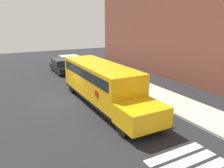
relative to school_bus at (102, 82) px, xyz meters
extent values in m
plane|color=black|center=(-1.88, -1.82, -1.65)|extent=(60.00, 60.00, 0.00)
cube|color=#B2ADA3|center=(-1.88, 4.68, -1.57)|extent=(44.00, 3.00, 0.15)
cube|color=brown|center=(-1.88, 11.18, 2.99)|extent=(32.00, 4.00, 9.28)
cube|color=white|center=(7.25, 0.18, -1.65)|extent=(0.50, 3.20, 0.01)
cube|color=white|center=(7.95, 0.18, -1.65)|extent=(0.50, 3.20, 0.01)
cube|color=#EAA80F|center=(-0.43, 0.00, 0.01)|extent=(8.49, 2.50, 2.42)
cube|color=#EAA80F|center=(4.86, 0.00, -0.64)|extent=(2.09, 2.50, 1.11)
cube|color=black|center=(-0.43, 0.00, -1.12)|extent=(8.49, 2.54, 0.16)
cube|color=black|center=(-0.43, 0.00, 0.67)|extent=(7.81, 2.53, 0.64)
cylinder|color=red|center=(1.91, -1.29, -0.11)|extent=(0.44, 0.02, 0.44)
cylinder|color=black|center=(4.76, 1.08, -1.15)|extent=(1.00, 0.30, 1.00)
cylinder|color=black|center=(4.76, -1.08, -1.15)|extent=(1.00, 0.30, 1.00)
cylinder|color=black|center=(-3.47, 1.08, -1.15)|extent=(1.00, 0.30, 1.00)
cylinder|color=black|center=(-3.47, -1.08, -1.15)|extent=(1.00, 0.30, 1.00)
cube|color=black|center=(-11.43, 0.28, -1.11)|extent=(4.75, 1.80, 0.64)
cube|color=#1E2328|center=(-11.71, 0.28, -0.46)|extent=(2.66, 1.65, 0.65)
cylinder|color=black|center=(-9.86, 1.06, -1.33)|extent=(0.64, 0.22, 0.64)
cylinder|color=black|center=(-9.86, -0.50, -1.33)|extent=(0.64, 0.22, 0.64)
cylinder|color=black|center=(-13.00, 1.06, -1.33)|extent=(0.64, 0.22, 0.64)
cylinder|color=black|center=(-13.00, -0.50, -1.33)|extent=(0.64, 0.22, 0.64)
camera|label=1|loc=(13.52, -6.44, 4.15)|focal=35.00mm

